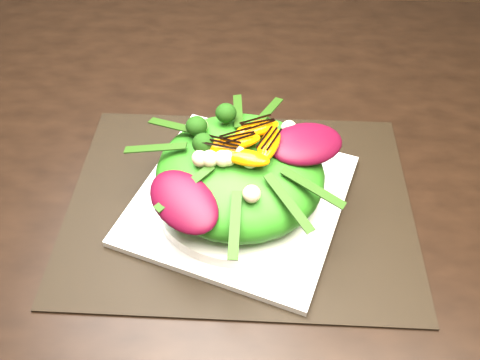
{
  "coord_description": "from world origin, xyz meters",
  "views": [
    {
      "loc": [
        0.2,
        -0.53,
        1.26
      ],
      "look_at": [
        0.18,
        -0.1,
        0.79
      ],
      "focal_mm": 38.0,
      "sensor_mm": 36.0,
      "label": 1
    }
  ],
  "objects_px": {
    "placemat": "(240,202)",
    "orange_segment": "(238,130)",
    "lettuce_mound": "(240,173)",
    "plate_base": "(240,199)",
    "salad_bowl": "(240,192)",
    "dining_table": "(123,155)"
  },
  "relations": [
    {
      "from": "dining_table",
      "to": "plate_base",
      "type": "xyz_separation_m",
      "value": [
        0.18,
        -0.1,
        0.03
      ]
    },
    {
      "from": "placemat",
      "to": "orange_segment",
      "type": "height_order",
      "value": "orange_segment"
    },
    {
      "from": "lettuce_mound",
      "to": "plate_base",
      "type": "bearing_deg",
      "value": 0.0
    },
    {
      "from": "dining_table",
      "to": "orange_segment",
      "type": "height_order",
      "value": "dining_table"
    },
    {
      "from": "plate_base",
      "to": "lettuce_mound",
      "type": "bearing_deg",
      "value": 0.0
    },
    {
      "from": "placemat",
      "to": "plate_base",
      "type": "distance_m",
      "value": 0.01
    },
    {
      "from": "salad_bowl",
      "to": "orange_segment",
      "type": "distance_m",
      "value": 0.09
    },
    {
      "from": "salad_bowl",
      "to": "orange_segment",
      "type": "xyz_separation_m",
      "value": [
        -0.0,
        0.03,
        0.08
      ]
    },
    {
      "from": "plate_base",
      "to": "placemat",
      "type": "bearing_deg",
      "value": -90.0
    },
    {
      "from": "lettuce_mound",
      "to": "orange_segment",
      "type": "xyz_separation_m",
      "value": [
        -0.0,
        0.03,
        0.04
      ]
    },
    {
      "from": "plate_base",
      "to": "salad_bowl",
      "type": "distance_m",
      "value": 0.01
    },
    {
      "from": "dining_table",
      "to": "orange_segment",
      "type": "distance_m",
      "value": 0.22
    },
    {
      "from": "lettuce_mound",
      "to": "orange_segment",
      "type": "distance_m",
      "value": 0.05
    },
    {
      "from": "placemat",
      "to": "lettuce_mound",
      "type": "relative_size",
      "value": 2.13
    },
    {
      "from": "lettuce_mound",
      "to": "orange_segment",
      "type": "relative_size",
      "value": 3.67
    },
    {
      "from": "dining_table",
      "to": "plate_base",
      "type": "height_order",
      "value": "dining_table"
    },
    {
      "from": "dining_table",
      "to": "salad_bowl",
      "type": "height_order",
      "value": "dining_table"
    },
    {
      "from": "plate_base",
      "to": "orange_segment",
      "type": "distance_m",
      "value": 0.1
    },
    {
      "from": "dining_table",
      "to": "lettuce_mound",
      "type": "height_order",
      "value": "dining_table"
    },
    {
      "from": "lettuce_mound",
      "to": "salad_bowl",
      "type": "bearing_deg",
      "value": -90.0
    },
    {
      "from": "dining_table",
      "to": "salad_bowl",
      "type": "bearing_deg",
      "value": -29.52
    },
    {
      "from": "salad_bowl",
      "to": "orange_segment",
      "type": "relative_size",
      "value": 3.86
    }
  ]
}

